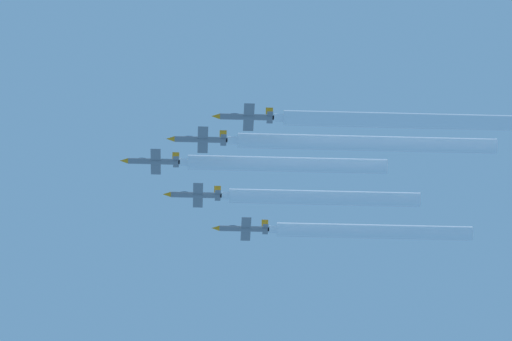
{
  "coord_description": "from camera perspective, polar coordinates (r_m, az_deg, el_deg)",
  "views": [
    {
      "loc": [
        -276.61,
        -4.15,
        1.42
      ],
      "look_at": [
        -0.15,
        -14.44,
        204.18
      ],
      "focal_mm": 126.83,
      "sensor_mm": 36.0,
      "label": 1
    }
  ],
  "objects": [
    {
      "name": "jet_outer_right",
      "position": [
        356.8,
        -0.45,
        -1.84
      ],
      "size": [
        8.03,
        11.69,
        2.81
      ],
      "color": "slate"
    },
    {
      "name": "smoke_trail_lead",
      "position": [
        343.76,
        0.87,
        0.2
      ],
      "size": [
        2.8,
        39.53,
        2.8
      ],
      "color": "white"
    },
    {
      "name": "smoke_trail_outer_left",
      "position": [
        330.56,
        4.69,
        1.58
      ],
      "size": [
        2.8,
        47.54,
        2.8
      ],
      "color": "white"
    },
    {
      "name": "jet_lead",
      "position": [
        343.56,
        -3.31,
        0.29
      ],
      "size": [
        8.03,
        11.69,
        2.81
      ],
      "color": "slate"
    },
    {
      "name": "smoke_trail_outer_right",
      "position": [
        358.28,
        3.64,
        -1.93
      ],
      "size": [
        2.8,
        40.36,
        2.8
      ],
      "color": "white"
    },
    {
      "name": "smoke_trail_left_wingman",
      "position": [
        337.43,
        3.37,
        0.87
      ],
      "size": [
        2.8,
        50.35,
        2.8
      ],
      "color": "white"
    },
    {
      "name": "smoke_trail_right_wingman",
      "position": [
        350.67,
        2.06,
        -0.86
      ],
      "size": [
        2.8,
        38.62,
        2.8
      ],
      "color": "white"
    },
    {
      "name": "jet_right_wingman",
      "position": [
        349.92,
        -1.97,
        -0.77
      ],
      "size": [
        8.03,
        11.69,
        2.81
      ],
      "color": "slate"
    },
    {
      "name": "jet_outer_left",
      "position": [
        328.62,
        -0.37,
        1.71
      ],
      "size": [
        8.03,
        11.69,
        2.81
      ],
      "color": "slate"
    },
    {
      "name": "jet_left_wingman",
      "position": [
        336.13,
        -1.82,
        0.99
      ],
      "size": [
        8.03,
        11.69,
        2.81
      ],
      "color": "slate"
    }
  ]
}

